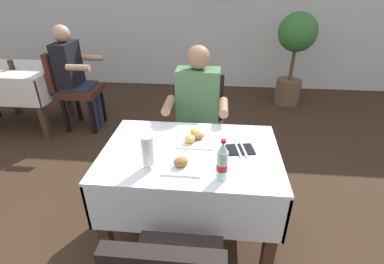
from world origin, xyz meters
TOP-DOWN VIEW (x-y plane):
  - ground_plane at (0.00, 0.00)m, footprint 11.00×11.00m
  - back_wall at (0.00, 3.54)m, footprint 11.00×0.12m
  - main_dining_table at (0.09, 0.11)m, footprint 1.13×0.78m
  - chair_far_diner_seat at (0.09, 0.89)m, footprint 0.44×0.50m
  - seated_diner_far at (0.08, 0.78)m, footprint 0.50×0.46m
  - plate_near_camera at (0.06, -0.06)m, footprint 0.22×0.22m
  - plate_far_diner at (0.11, 0.24)m, footprint 0.23×0.23m
  - beer_glass_left at (-0.13, -0.10)m, footprint 0.07×0.07m
  - cola_bottle_primary at (0.29, -0.16)m, footprint 0.06×0.06m
  - napkin_cutlery_set at (0.41, 0.15)m, footprint 0.19×0.20m
  - background_dining_table at (-2.19, 1.75)m, footprint 0.93×0.76m
  - background_chair_right at (-1.51, 1.75)m, footprint 0.50×0.44m
  - background_patron at (-1.47, 1.75)m, footprint 0.46×0.50m
  - background_table_tumbler at (-2.19, 1.70)m, footprint 0.06×0.06m
  - potted_plant_corner at (1.31, 2.80)m, footprint 0.53×0.53m

SIDE VIEW (x-z plane):
  - ground_plane at x=0.00m, z-range 0.00..0.00m
  - chair_far_diner_seat at x=0.09m, z-range 0.07..1.04m
  - background_chair_right at x=-1.51m, z-range 0.07..1.04m
  - background_dining_table at x=-2.19m, z-range 0.18..0.94m
  - main_dining_table at x=0.09m, z-range 0.20..0.95m
  - seated_diner_far at x=0.08m, z-range 0.08..1.34m
  - background_patron at x=-1.47m, z-range 0.08..1.34m
  - napkin_cutlery_set at x=0.41m, z-range 0.75..0.77m
  - plate_near_camera at x=0.06m, z-range 0.74..0.81m
  - plate_far_diner at x=0.11m, z-range 0.74..0.81m
  - background_table_tumbler at x=-2.19m, z-range 0.75..0.86m
  - potted_plant_corner at x=1.31m, z-range 0.18..1.49m
  - cola_bottle_primary at x=0.29m, z-range 0.74..0.99m
  - beer_glass_left at x=-0.13m, z-range 0.76..0.97m
  - back_wall at x=0.00m, z-range 0.00..2.78m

